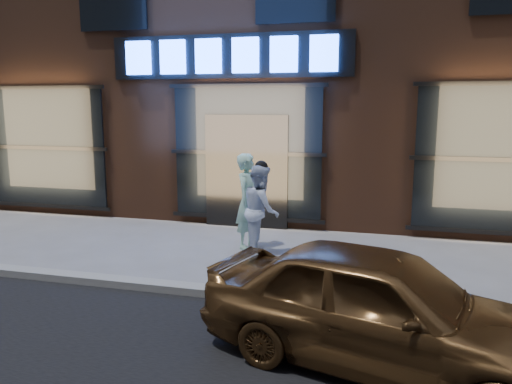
{
  "coord_description": "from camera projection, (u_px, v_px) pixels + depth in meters",
  "views": [
    {
      "loc": [
        2.88,
        -6.2,
        2.64
      ],
      "look_at": [
        0.82,
        1.6,
        1.2
      ],
      "focal_mm": 35.0,
      "sensor_mm": 36.0,
      "label": 1
    }
  ],
  "objects": [
    {
      "name": "curb",
      "position": [
        171.0,
        287.0,
        7.08
      ],
      "size": [
        60.0,
        0.25,
        0.12
      ],
      "primitive_type": "cube",
      "color": "gray",
      "rests_on": "ground"
    },
    {
      "name": "man_cap",
      "position": [
        261.0,
        210.0,
        8.73
      ],
      "size": [
        0.82,
        0.93,
        1.6
      ],
      "primitive_type": "imported",
      "rotation": [
        0.0,
        0.0,
        1.89
      ],
      "color": "white",
      "rests_on": "ground"
    },
    {
      "name": "storefront_building",
      "position": [
        286.0,
        11.0,
        13.79
      ],
      "size": [
        30.2,
        8.28,
        10.3
      ],
      "color": "#54301E",
      "rests_on": "ground"
    },
    {
      "name": "gold_sedan",
      "position": [
        379.0,
        307.0,
        5.0
      ],
      "size": [
        3.91,
        2.39,
        1.24
      ],
      "primitive_type": "imported",
      "rotation": [
        0.0,
        0.0,
        1.3
      ],
      "color": "brown",
      "rests_on": "ground"
    },
    {
      "name": "ground",
      "position": [
        171.0,
        291.0,
        7.09
      ],
      "size": [
        90.0,
        90.0,
        0.0
      ],
      "primitive_type": "plane",
      "color": "slate",
      "rests_on": "ground"
    },
    {
      "name": "man_bowtie",
      "position": [
        248.0,
        201.0,
        9.12
      ],
      "size": [
        0.51,
        0.69,
        1.75
      ],
      "primitive_type": "imported",
      "rotation": [
        0.0,
        0.0,
        1.42
      ],
      "color": "#ADE4CB",
      "rests_on": "ground"
    }
  ]
}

